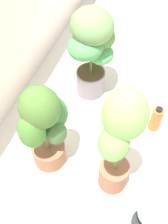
# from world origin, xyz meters

# --- Properties ---
(ground_plane) EXTENTS (8.00, 8.00, 0.00)m
(ground_plane) POSITION_xyz_m (0.00, 0.00, 0.00)
(ground_plane) COLOR silver
(ground_plane) RESTS_ON ground
(potted_plant_back_left) EXTENTS (0.37, 0.29, 0.70)m
(potted_plant_back_left) POSITION_xyz_m (-0.33, 0.38, 0.40)
(potted_plant_back_left) COLOR #8F583E
(potted_plant_back_left) RESTS_ON ground
(potted_plant_back_right) EXTENTS (0.47, 0.39, 0.75)m
(potted_plant_back_right) POSITION_xyz_m (0.36, 0.33, 0.46)
(potted_plant_back_right) COLOR slate
(potted_plant_back_right) RESTS_ON ground
(potted_plant_front_left) EXTENTS (0.29, 0.28, 0.88)m
(potted_plant_front_left) POSITION_xyz_m (-0.36, -0.06, 0.52)
(potted_plant_front_left) COLOR #93573E
(potted_plant_front_left) RESTS_ON ground
(floor_fan) EXTENTS (0.24, 0.24, 0.31)m
(floor_fan) POSITION_xyz_m (-0.54, -0.33, 0.20)
(floor_fan) COLOR black
(floor_fan) RESTS_ON ground
(nutrient_bottle) EXTENTS (0.08, 0.08, 0.23)m
(nutrient_bottle) POSITION_xyz_m (0.17, -0.23, 0.11)
(nutrient_bottle) COLOR #C35E25
(nutrient_bottle) RESTS_ON ground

